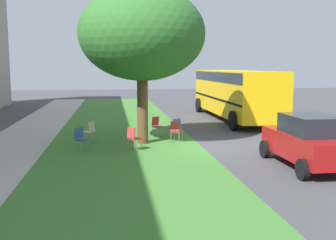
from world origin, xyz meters
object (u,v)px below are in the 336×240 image
Objects in this scene: chair_3 at (157,125)px; school_bus at (234,90)px; chair_1 at (90,130)px; chair_5 at (176,127)px; chair_4 at (81,137)px; parked_car at (309,141)px; street_tree at (142,34)px; chair_0 at (176,130)px; chair_2 at (133,137)px.

school_bus is (5.19, -5.19, 1.24)m from chair_3.
chair_1 is 3.69m from chair_5.
chair_3 is (1.10, -2.93, 0.00)m from chair_1.
chair_4 is 8.01m from parked_car.
chair_1 is 8.67m from parked_car.
chair_0 is at bearing -88.07° from street_tree.
chair_3 is at bearing 47.97° from chair_5.
chair_0 is 0.83m from chair_5.
chair_3 is at bearing -69.37° from chair_1.
school_bus reaches higher than parked_car.
chair_2 is 3.01m from chair_5.
chair_2 and chair_5 have the same top height.
school_bus reaches higher than chair_0.
chair_1 is 2.50m from chair_2.
chair_2 is at bearing -137.12° from chair_1.
chair_3 and chair_5 have the same top height.
chair_4 is at bearing 85.72° from chair_2.
chair_2 is 0.08× the size of school_bus.
chair_3 is 0.99m from chair_5.
chair_2 is 0.24× the size of parked_car.
school_bus is (6.68, -4.57, 1.24)m from chair_0.
parked_car reaches higher than chair_1.
chair_5 is (0.87, -1.50, -3.87)m from street_tree.
chair_3 and chair_4 have the same top height.
chair_3 is 7.43m from parked_car.
street_tree is 7.61m from parked_car.
parked_car reaches higher than chair_3.
chair_2 is at bearing 141.70° from school_bus.
chair_5 is at bearing -40.83° from chair_2.
chair_4 is 11.62m from school_bus.
parked_car is (-5.10, -7.01, 0.32)m from chair_1.
chair_1 is 1.70m from chair_4.
school_bus is at bearing -46.29° from chair_4.
chair_3 is (1.49, 0.62, 0.00)m from chair_0.
school_bus reaches higher than chair_5.
chair_5 is at bearing 142.73° from school_bus.
chair_0 is 5.85m from parked_car.
chair_0 is 3.58m from chair_1.
chair_2 is 1.00× the size of chair_4.
street_tree is at bearing 46.03° from parked_car.
parked_car is (-3.27, -5.31, 0.32)m from chair_2.
chair_5 is at bearing -132.03° from chair_3.
chair_0 is at bearing -157.26° from chair_3.
chair_1 and chair_5 have the same top height.
chair_4 is 4.44m from chair_5.
chair_4 is at bearing 172.20° from chair_1.
street_tree reaches higher than chair_1.
chair_2 is (-1.40, 0.47, -3.87)m from street_tree.
school_bus is (11.40, -1.11, 0.92)m from parked_car.
street_tree is at bearing -18.45° from chair_2.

